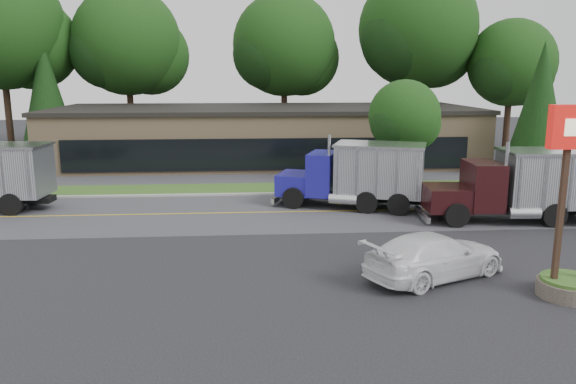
% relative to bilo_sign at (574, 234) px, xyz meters
% --- Properties ---
extents(ground, '(140.00, 140.00, 0.00)m').
position_rel_bilo_sign_xyz_m(ground, '(-10.50, 2.50, -2.02)').
color(ground, '#2F2F34').
rests_on(ground, ground).
extents(road, '(60.00, 8.00, 0.02)m').
position_rel_bilo_sign_xyz_m(road, '(-10.50, 11.50, -2.02)').
color(road, '#505055').
rests_on(road, ground).
extents(center_line, '(60.00, 0.12, 0.01)m').
position_rel_bilo_sign_xyz_m(center_line, '(-10.50, 11.50, -2.02)').
color(center_line, gold).
rests_on(center_line, ground).
extents(curb, '(60.00, 0.30, 0.12)m').
position_rel_bilo_sign_xyz_m(curb, '(-10.50, 15.70, -2.02)').
color(curb, '#9E9E99').
rests_on(curb, ground).
extents(grass_verge, '(60.00, 3.40, 0.03)m').
position_rel_bilo_sign_xyz_m(grass_verge, '(-10.50, 17.50, -2.02)').
color(grass_verge, '#2F5A1F').
rests_on(grass_verge, ground).
extents(far_parking, '(60.00, 7.00, 0.02)m').
position_rel_bilo_sign_xyz_m(far_parking, '(-10.50, 22.50, -2.02)').
color(far_parking, '#505055').
rests_on(far_parking, ground).
extents(strip_mall, '(32.00, 12.00, 4.00)m').
position_rel_bilo_sign_xyz_m(strip_mall, '(-8.50, 28.50, -0.02)').
color(strip_mall, tan).
rests_on(strip_mall, ground).
extents(bilo_sign, '(2.20, 1.90, 5.95)m').
position_rel_bilo_sign_xyz_m(bilo_sign, '(0.00, 0.00, 0.00)').
color(bilo_sign, '#6B6054').
rests_on(bilo_sign, ground).
extents(tree_far_a, '(11.26, 10.60, 16.06)m').
position_rel_bilo_sign_xyz_m(tree_far_a, '(-30.33, 34.63, 8.23)').
color(tree_far_a, '#382619').
rests_on(tree_far_a, ground).
extents(tree_far_b, '(10.10, 9.50, 14.40)m').
position_rel_bilo_sign_xyz_m(tree_far_b, '(-20.35, 36.62, 7.17)').
color(tree_far_b, '#382619').
rests_on(tree_far_b, ground).
extents(tree_far_c, '(9.86, 9.28, 14.06)m').
position_rel_bilo_sign_xyz_m(tree_far_c, '(-6.35, 36.62, 6.95)').
color(tree_far_c, '#382619').
rests_on(tree_far_c, ground).
extents(tree_far_d, '(11.31, 10.64, 16.13)m').
position_rel_bilo_sign_xyz_m(tree_far_d, '(5.67, 35.64, 8.27)').
color(tree_far_d, '#382619').
rests_on(tree_far_d, ground).
extents(tree_far_e, '(8.15, 7.67, 11.62)m').
position_rel_bilo_sign_xyz_m(tree_far_e, '(13.62, 33.60, 5.39)').
color(tree_far_e, '#382619').
rests_on(tree_far_e, ground).
extents(evergreen_left, '(4.30, 4.30, 9.78)m').
position_rel_bilo_sign_xyz_m(evergreen_left, '(-26.50, 32.50, 3.35)').
color(evergreen_left, '#382619').
rests_on(evergreen_left, ground).
extents(evergreen_right, '(3.94, 3.94, 8.96)m').
position_rel_bilo_sign_xyz_m(evergreen_right, '(9.50, 20.50, 2.90)').
color(evergreen_right, '#382619').
rests_on(evergreen_right, ground).
extents(tree_verge, '(4.57, 4.30, 6.52)m').
position_rel_bilo_sign_xyz_m(tree_verge, '(-0.43, 17.55, 2.12)').
color(tree_verge, '#382619').
rests_on(tree_verge, ground).
extents(dump_truck_blue, '(7.89, 4.82, 3.36)m').
position_rel_bilo_sign_xyz_m(dump_truck_blue, '(-4.24, 12.25, -0.22)').
color(dump_truck_blue, black).
rests_on(dump_truck_blue, ground).
extents(dump_truck_maroon, '(9.00, 3.22, 3.36)m').
position_rel_bilo_sign_xyz_m(dump_truck_maroon, '(3.27, 8.98, -0.21)').
color(dump_truck_maroon, black).
rests_on(dump_truck_maroon, ground).
extents(rally_car, '(5.67, 4.24, 1.53)m').
position_rel_bilo_sign_xyz_m(rally_car, '(-3.63, 1.96, -1.26)').
color(rally_car, white).
rests_on(rally_car, ground).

